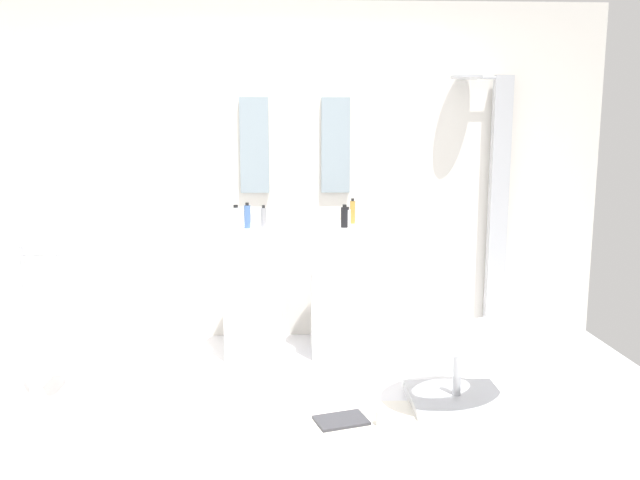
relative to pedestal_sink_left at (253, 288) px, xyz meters
The scene contains 18 objects.
ground_plane 1.32m from the pedestal_sink_left, 75.03° to the right, with size 4.80×3.60×0.04m, color silver.
rear_partition 0.99m from the pedestal_sink_left, 56.84° to the left, with size 4.80×0.10×2.60m, color silver.
pedestal_sink_left is the anchor object (origin of this frame).
pedestal_sink_right 0.63m from the pedestal_sink_left, ahead, with size 0.44×0.44×1.06m.
vanity_mirror_left 1.10m from the pedestal_sink_left, 90.00° to the left, with size 0.22×0.03×0.73m, color #8C9EA8.
vanity_mirror_right 1.27m from the pedestal_sink_left, 33.16° to the left, with size 0.22×0.03×0.73m, color #8C9EA8.
shower_column 2.01m from the pedestal_sink_left, 10.69° to the left, with size 0.49×0.24×2.05m.
lounge_chair 1.60m from the pedestal_sink_left, 37.45° to the right, with size 1.06×1.06×0.65m.
towel_rack 1.40m from the pedestal_sink_left, 146.41° to the right, with size 0.37×0.22×0.95m.
area_rug 1.65m from the pedestal_sink_left, 59.74° to the right, with size 1.03×0.86×0.01m, color white.
magazine_charcoal 1.41m from the pedestal_sink_left, 65.08° to the right, with size 0.28×0.19×0.02m, color #38383D.
coffee_mug 1.54m from the pedestal_sink_left, 57.82° to the right, with size 0.08×0.08×0.08m, color white.
soap_bottle_clear 0.55m from the pedestal_sink_left, 143.26° to the right, with size 0.06×0.06×0.16m.
soap_bottle_amber 0.92m from the pedestal_sink_left, ahead, with size 0.04×0.04×0.18m.
soap_bottle_blue 0.56m from the pedestal_sink_left, 99.61° to the right, with size 0.04×0.04×0.18m.
soap_bottle_black 0.86m from the pedestal_sink_left, 10.87° to the right, with size 0.05×0.05×0.16m.
soap_bottle_grey 0.55m from the pedestal_sink_left, 47.48° to the right, with size 0.04×0.04×0.16m.
soap_bottle_white 0.86m from the pedestal_sink_left, ahead, with size 0.05×0.05×0.14m.
Camera 1 is at (-0.01, -3.38, 1.60)m, focal length 35.69 mm.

